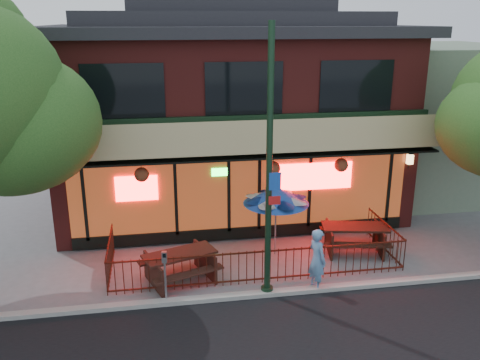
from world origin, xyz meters
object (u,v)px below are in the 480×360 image
object	(u,v)px
street_light	(269,182)
patio_umbrella	(276,195)
picnic_table_left	(180,262)
pedestrian	(317,259)
picnic_table_right	(354,235)
parking_meter_near	(165,268)

from	to	relation	value
street_light	patio_umbrella	world-z (taller)	street_light
picnic_table_left	pedestrian	xyz separation A→B (m)	(3.62, -1.05, 0.31)
patio_umbrella	pedestrian	xyz separation A→B (m)	(0.61, -2.25, -1.07)
picnic_table_right	parking_meter_near	bearing A→B (deg)	-160.55
pedestrian	picnic_table_right	bearing A→B (deg)	-60.65
street_light	pedestrian	distance (m)	2.66
picnic_table_right	pedestrian	world-z (taller)	pedestrian
street_light	picnic_table_right	world-z (taller)	street_light
parking_meter_near	pedestrian	bearing A→B (deg)	0.71
parking_meter_near	picnic_table_left	bearing A→B (deg)	68.83
picnic_table_left	pedestrian	size ratio (longest dim) A/B	1.37
patio_umbrella	pedestrian	bearing A→B (deg)	-74.82
street_light	pedestrian	size ratio (longest dim) A/B	4.02
picnic_table_left	pedestrian	distance (m)	3.78
patio_umbrella	picnic_table_right	bearing A→B (deg)	-4.78
street_light	pedestrian	xyz separation A→B (m)	(1.37, 0.05, -2.28)
picnic_table_left	picnic_table_right	bearing A→B (deg)	10.24
street_light	patio_umbrella	size ratio (longest dim) A/B	3.07
pedestrian	parking_meter_near	size ratio (longest dim) A/B	1.21
patio_umbrella	picnic_table_left	bearing A→B (deg)	-158.17
pedestrian	patio_umbrella	bearing A→B (deg)	-2.71
picnic_table_left	parking_meter_near	world-z (taller)	parking_meter_near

